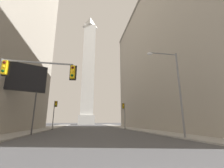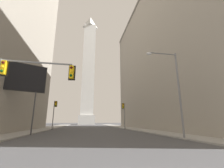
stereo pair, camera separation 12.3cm
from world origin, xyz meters
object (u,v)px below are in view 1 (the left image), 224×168
at_px(obelisk, 88,68).
at_px(traffic_light_mid_left, 55,110).
at_px(street_lamp, 175,84).
at_px(billboard_sign, 19,78).
at_px(traffic_light_mid_right, 124,112).
at_px(traffic_light_near_left, 26,79).

height_order(obelisk, traffic_light_mid_left, obelisk).
height_order(obelisk, street_lamp, obelisk).
distance_m(street_lamp, billboard_sign, 19.74).
bearing_deg(street_lamp, traffic_light_mid_left, 126.41).
height_order(street_lamp, billboard_sign, billboard_sign).
distance_m(traffic_light_mid_right, billboard_sign, 23.32).
height_order(obelisk, traffic_light_near_left, obelisk).
relative_size(traffic_light_near_left, traffic_light_mid_right, 1.07).
bearing_deg(street_lamp, billboard_sign, 158.47).
bearing_deg(traffic_light_near_left, traffic_light_mid_right, 58.36).
bearing_deg(obelisk, traffic_light_near_left, -94.60).
xyz_separation_m(street_lamp, billboard_sign, (-18.28, 7.21, 1.80)).
distance_m(obelisk, traffic_light_mid_left, 61.43).
height_order(traffic_light_near_left, traffic_light_mid_right, traffic_light_near_left).
bearing_deg(traffic_light_mid_left, billboard_sign, -99.42).
bearing_deg(billboard_sign, traffic_light_mid_right, 37.29).
distance_m(traffic_light_mid_left, street_lamp, 26.83).
xyz_separation_m(traffic_light_mid_left, traffic_light_mid_right, (15.97, -0.37, -0.12)).
bearing_deg(traffic_light_mid_right, traffic_light_near_left, -121.64).
bearing_deg(traffic_light_mid_right, obelisk, 98.48).
relative_size(traffic_light_mid_right, billboard_sign, 0.64).
relative_size(traffic_light_near_left, billboard_sign, 0.68).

